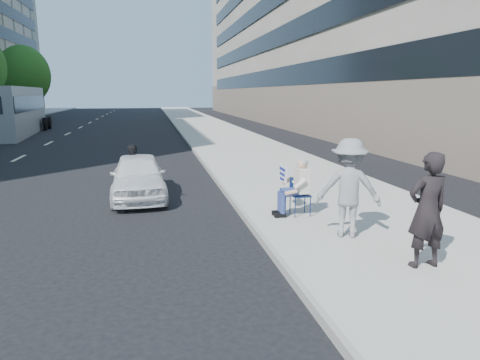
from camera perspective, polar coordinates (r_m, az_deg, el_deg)
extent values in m
plane|color=black|center=(7.33, -6.23, -11.79)|extent=(160.00, 160.00, 0.00)
cube|color=#AAA89F|center=(27.25, -1.97, 5.59)|extent=(5.00, 120.00, 0.15)
cube|color=gray|center=(43.11, 13.42, 20.73)|extent=(14.00, 70.00, 20.00)
cylinder|color=#382616|center=(52.40, -26.53, 8.61)|extent=(0.30, 0.30, 2.62)
ellipsoid|color=#225015|center=(52.41, -26.88, 12.39)|extent=(5.40, 5.40, 6.21)
cylinder|color=navy|center=(9.65, 7.36, -3.70)|extent=(0.02, 0.02, 0.45)
cylinder|color=navy|center=(9.77, 9.36, -3.57)|extent=(0.02, 0.02, 0.45)
cylinder|color=navy|center=(9.98, 6.69, -3.17)|extent=(0.02, 0.02, 0.45)
cylinder|color=navy|center=(10.10, 8.63, -3.05)|extent=(0.02, 0.02, 0.45)
cube|color=navy|center=(9.81, 8.05, -2.01)|extent=(0.40, 0.40, 0.03)
cube|color=navy|center=(9.95, 7.71, -0.73)|extent=(0.40, 0.02, 0.40)
cylinder|color=navy|center=(9.63, 7.03, -1.73)|extent=(0.44, 0.17, 0.17)
cylinder|color=navy|center=(9.62, 5.75, -3.13)|extent=(0.14, 0.14, 0.46)
cube|color=black|center=(9.67, 5.38, -4.69)|extent=(0.26, 0.11, 0.10)
cylinder|color=navy|center=(9.82, 6.66, -1.47)|extent=(0.44, 0.17, 0.17)
cylinder|color=navy|center=(9.80, 5.41, -2.84)|extent=(0.14, 0.14, 0.46)
cube|color=black|center=(9.86, 5.04, -4.38)|extent=(0.26, 0.11, 0.10)
cube|color=beige|center=(9.75, 8.22, -0.04)|extent=(0.26, 0.42, 0.56)
sphere|color=tan|center=(9.68, 8.28, 2.11)|extent=(0.23, 0.23, 0.23)
ellipsoid|color=gray|center=(9.68, 8.40, 2.29)|extent=(0.22, 0.24, 0.19)
ellipsoid|color=gray|center=(9.66, 7.82, 1.69)|extent=(0.10, 0.14, 0.13)
cylinder|color=beige|center=(9.49, 8.02, -0.53)|extent=(0.30, 0.10, 0.25)
cylinder|color=tan|center=(9.47, 6.85, -1.65)|extent=(0.29, 0.09, 0.14)
cylinder|color=beige|center=(9.96, 7.34, 0.35)|extent=(0.26, 0.20, 0.32)
cylinder|color=tan|center=(10.07, 6.36, -0.08)|extent=(0.30, 0.21, 0.18)
cube|color=white|center=(10.16, 5.74, 0.79)|extent=(0.03, 0.55, 0.40)
imported|color=gray|center=(8.46, 14.29, -1.05)|extent=(1.41, 1.13, 1.91)
imported|color=black|center=(7.36, 23.70, -3.73)|extent=(0.70, 0.48, 1.87)
imported|color=white|center=(12.26, -13.41, 0.50)|extent=(1.57, 3.66, 1.23)
cylinder|color=black|center=(12.38, -13.90, -0.81)|extent=(0.14, 0.64, 0.64)
cylinder|color=black|center=(13.76, -13.70, 0.41)|extent=(0.14, 0.64, 0.64)
cube|color=black|center=(13.03, -13.84, 0.83)|extent=(0.29, 1.21, 0.35)
imported|color=black|center=(12.90, -13.89, 1.45)|extent=(0.71, 0.56, 1.42)
cube|color=gray|center=(34.06, -28.07, 8.11)|extent=(3.51, 12.17, 3.30)
cube|color=black|center=(33.71, -26.06, 9.21)|extent=(1.04, 11.46, 1.00)
cylinder|color=black|center=(29.46, -27.91, 5.54)|extent=(0.33, 1.02, 1.00)
cylinder|color=black|center=(31.38, -26.92, 5.92)|extent=(0.33, 1.02, 1.00)
cylinder|color=black|center=(37.82, -28.28, 6.54)|extent=(0.33, 1.02, 1.00)
cylinder|color=black|center=(37.19, -24.56, 6.81)|extent=(0.33, 1.02, 1.00)
cylinder|color=black|center=(39.26, -27.67, 6.73)|extent=(0.33, 1.02, 1.00)
cylinder|color=black|center=(38.65, -24.09, 6.99)|extent=(0.33, 1.02, 1.00)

